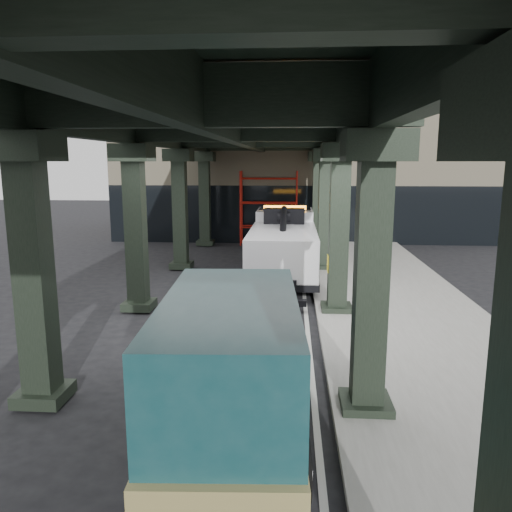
% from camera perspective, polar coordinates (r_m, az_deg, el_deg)
% --- Properties ---
extents(ground, '(90.00, 90.00, 0.00)m').
position_cam_1_polar(ground, '(13.30, -1.46, -9.03)').
color(ground, black).
rests_on(ground, ground).
extents(sidewalk, '(5.00, 40.00, 0.15)m').
position_cam_1_polar(sidewalk, '(15.47, 16.22, -6.31)').
color(sidewalk, gray).
rests_on(sidewalk, ground).
extents(lane_stripe, '(0.12, 38.00, 0.01)m').
position_cam_1_polar(lane_stripe, '(15.14, 5.73, -6.56)').
color(lane_stripe, silver).
rests_on(lane_stripe, ground).
extents(viaduct, '(7.40, 32.00, 6.40)m').
position_cam_1_polar(viaduct, '(14.57, -2.41, 14.53)').
color(viaduct, black).
rests_on(viaduct, ground).
extents(building, '(22.00, 10.00, 8.00)m').
position_cam_1_polar(building, '(32.47, 5.51, 9.83)').
color(building, '#C6B793').
rests_on(building, ground).
extents(scaffolding, '(3.08, 0.88, 4.00)m').
position_cam_1_polar(scaffolding, '(27.23, 1.47, 5.71)').
color(scaffolding, '#B8180E').
rests_on(scaffolding, ground).
extents(tow_truck, '(2.63, 8.52, 2.78)m').
position_cam_1_polar(tow_truck, '(19.77, 3.18, 1.59)').
color(tow_truck, black).
rests_on(tow_truck, ground).
extents(towed_van, '(2.61, 5.93, 2.36)m').
position_cam_1_polar(towed_van, '(8.56, -2.78, -11.43)').
color(towed_van, '#113A3E').
rests_on(towed_van, ground).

